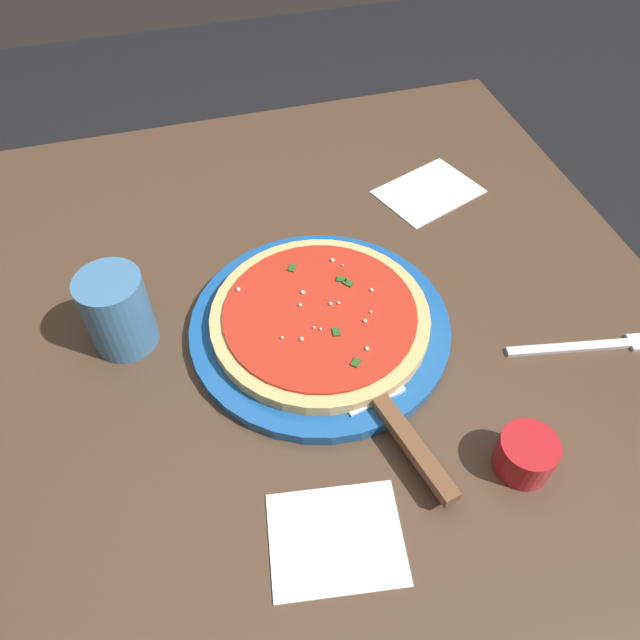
{
  "coord_description": "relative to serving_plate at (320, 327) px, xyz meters",
  "views": [
    {
      "loc": [
        0.1,
        0.49,
        1.3
      ],
      "look_at": [
        -0.03,
        0.03,
        0.74
      ],
      "focal_mm": 34.13,
      "sensor_mm": 36.0,
      "label": 1
    }
  ],
  "objects": [
    {
      "name": "ground_plane",
      "position": [
        0.03,
        -0.03,
        -0.73
      ],
      "size": [
        5.0,
        5.0,
        0.0
      ],
      "primitive_type": "plane",
      "color": "black"
    },
    {
      "name": "restaurant_table",
      "position": [
        0.03,
        -0.03,
        -0.13
      ],
      "size": [
        0.97,
        0.94,
        0.72
      ],
      "color": "black",
      "rests_on": "ground_plane"
    },
    {
      "name": "serving_plate",
      "position": [
        0.0,
        0.0,
        0.0
      ],
      "size": [
        0.31,
        0.31,
        0.02
      ],
      "primitive_type": "cylinder",
      "color": "#195199",
      "rests_on": "restaurant_table"
    },
    {
      "name": "pizza",
      "position": [
        -0.0,
        -0.0,
        0.02
      ],
      "size": [
        0.26,
        0.26,
        0.02
      ],
      "color": "#DBB26B",
      "rests_on": "serving_plate"
    },
    {
      "name": "pizza_server",
      "position": [
        -0.04,
        0.15,
        0.01
      ],
      "size": [
        0.09,
        0.22,
        0.01
      ],
      "color": "silver",
      "rests_on": "serving_plate"
    },
    {
      "name": "cup_tall_drink",
      "position": [
        0.23,
        -0.05,
        0.04
      ],
      "size": [
        0.08,
        0.08,
        0.1
      ],
      "primitive_type": "cylinder",
      "color": "teal",
      "rests_on": "restaurant_table"
    },
    {
      "name": "cup_small_sauce",
      "position": [
        -0.15,
        0.23,
        0.01
      ],
      "size": [
        0.06,
        0.06,
        0.04
      ],
      "primitive_type": "cylinder",
      "color": "#B2191E",
      "rests_on": "restaurant_table"
    },
    {
      "name": "napkin_folded_right",
      "position": [
        0.06,
        0.25,
        -0.01
      ],
      "size": [
        0.14,
        0.12,
        0.0
      ],
      "primitive_type": "cube",
      "rotation": [
        0.0,
        0.0,
        -0.15
      ],
      "color": "white",
      "rests_on": "restaurant_table"
    },
    {
      "name": "napkin_loose_left",
      "position": [
        -0.23,
        -0.22,
        -0.01
      ],
      "size": [
        0.17,
        0.15,
        0.0
      ],
      "primitive_type": "cube",
      "rotation": [
        0.0,
        0.0,
        0.36
      ],
      "color": "white",
      "rests_on": "restaurant_table"
    },
    {
      "name": "fork",
      "position": [
        -0.31,
        0.11,
        -0.01
      ],
      "size": [
        0.19,
        0.05,
        0.0
      ],
      "color": "silver",
      "rests_on": "restaurant_table"
    }
  ]
}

